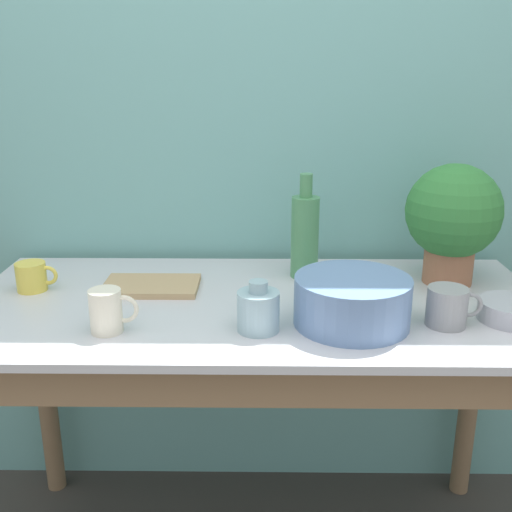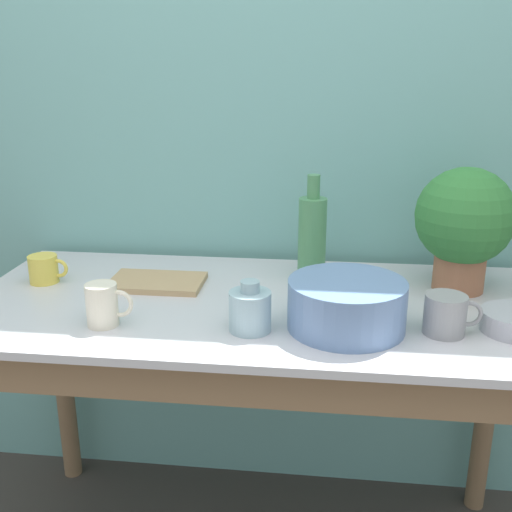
{
  "view_description": "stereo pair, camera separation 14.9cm",
  "coord_description": "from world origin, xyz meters",
  "px_view_note": "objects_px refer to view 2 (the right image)",
  "views": [
    {
      "loc": [
        0.02,
        -1.07,
        1.39
      ],
      "look_at": [
        0.0,
        0.35,
        0.93
      ],
      "focal_mm": 42.0,
      "sensor_mm": 36.0,
      "label": 1
    },
    {
      "loc": [
        0.17,
        -1.06,
        1.39
      ],
      "look_at": [
        0.0,
        0.35,
        0.93
      ],
      "focal_mm": 42.0,
      "sensor_mm": 36.0,
      "label": 2
    }
  ],
  "objects_px": {
    "mug_cream": "(103,305)",
    "bowl_wash_large": "(347,305)",
    "potted_plant": "(464,222)",
    "tray_board": "(157,282)",
    "bottle_tall": "(312,236)",
    "mug_yellow": "(44,269)",
    "bottle_short": "(250,310)",
    "mug_grey": "(446,314)"
  },
  "relations": [
    {
      "from": "bottle_tall",
      "to": "bottle_short",
      "type": "bearing_deg",
      "value": -109.17
    },
    {
      "from": "bowl_wash_large",
      "to": "mug_grey",
      "type": "relative_size",
      "value": 2.09
    },
    {
      "from": "bowl_wash_large",
      "to": "mug_grey",
      "type": "distance_m",
      "value": 0.22
    },
    {
      "from": "bowl_wash_large",
      "to": "mug_cream",
      "type": "distance_m",
      "value": 0.56
    },
    {
      "from": "mug_grey",
      "to": "mug_yellow",
      "type": "distance_m",
      "value": 1.06
    },
    {
      "from": "potted_plant",
      "to": "bowl_wash_large",
      "type": "height_order",
      "value": "potted_plant"
    },
    {
      "from": "bottle_tall",
      "to": "mug_cream",
      "type": "xyz_separation_m",
      "value": [
        -0.46,
        -0.38,
        -0.07
      ]
    },
    {
      "from": "bowl_wash_large",
      "to": "bottle_tall",
      "type": "distance_m",
      "value": 0.34
    },
    {
      "from": "bottle_tall",
      "to": "bottle_short",
      "type": "relative_size",
      "value": 2.49
    },
    {
      "from": "potted_plant",
      "to": "bowl_wash_large",
      "type": "bearing_deg",
      "value": -137.01
    },
    {
      "from": "potted_plant",
      "to": "mug_cream",
      "type": "xyz_separation_m",
      "value": [
        -0.86,
        -0.33,
        -0.14
      ]
    },
    {
      "from": "potted_plant",
      "to": "bowl_wash_large",
      "type": "distance_m",
      "value": 0.43
    },
    {
      "from": "bottle_tall",
      "to": "mug_yellow",
      "type": "distance_m",
      "value": 0.74
    },
    {
      "from": "mug_cream",
      "to": "tray_board",
      "type": "height_order",
      "value": "mug_cream"
    },
    {
      "from": "bottle_tall",
      "to": "mug_yellow",
      "type": "bearing_deg",
      "value": -170.63
    },
    {
      "from": "potted_plant",
      "to": "tray_board",
      "type": "bearing_deg",
      "value": -175.62
    },
    {
      "from": "bottle_short",
      "to": "tray_board",
      "type": "xyz_separation_m",
      "value": [
        -0.29,
        0.26,
        -0.04
      ]
    },
    {
      "from": "bowl_wash_large",
      "to": "tray_board",
      "type": "xyz_separation_m",
      "value": [
        -0.51,
        0.22,
        -0.05
      ]
    },
    {
      "from": "potted_plant",
      "to": "bottle_short",
      "type": "distance_m",
      "value": 0.63
    },
    {
      "from": "bowl_wash_large",
      "to": "bottle_tall",
      "type": "relative_size",
      "value": 0.91
    },
    {
      "from": "potted_plant",
      "to": "tray_board",
      "type": "xyz_separation_m",
      "value": [
        -0.81,
        -0.06,
        -0.18
      ]
    },
    {
      "from": "potted_plant",
      "to": "mug_grey",
      "type": "bearing_deg",
      "value": -106.3
    },
    {
      "from": "bottle_short",
      "to": "mug_yellow",
      "type": "xyz_separation_m",
      "value": [
        -0.6,
        0.24,
        -0.01
      ]
    },
    {
      "from": "bowl_wash_large",
      "to": "bottle_short",
      "type": "bearing_deg",
      "value": -169.94
    },
    {
      "from": "potted_plant",
      "to": "tray_board",
      "type": "relative_size",
      "value": 1.3
    },
    {
      "from": "bowl_wash_large",
      "to": "mug_cream",
      "type": "height_order",
      "value": "bowl_wash_large"
    },
    {
      "from": "potted_plant",
      "to": "bottle_tall",
      "type": "bearing_deg",
      "value": 173.63
    },
    {
      "from": "bottle_tall",
      "to": "tray_board",
      "type": "distance_m",
      "value": 0.44
    },
    {
      "from": "mug_grey",
      "to": "mug_yellow",
      "type": "xyz_separation_m",
      "value": [
        -1.04,
        0.21,
        -0.01
      ]
    },
    {
      "from": "bottle_tall",
      "to": "bowl_wash_large",
      "type": "bearing_deg",
      "value": -74.76
    },
    {
      "from": "bowl_wash_large",
      "to": "mug_yellow",
      "type": "height_order",
      "value": "bowl_wash_large"
    },
    {
      "from": "mug_cream",
      "to": "bowl_wash_large",
      "type": "bearing_deg",
      "value": 5.2
    },
    {
      "from": "bowl_wash_large",
      "to": "tray_board",
      "type": "relative_size",
      "value": 1.06
    },
    {
      "from": "bottle_tall",
      "to": "bottle_short",
      "type": "distance_m",
      "value": 0.39
    },
    {
      "from": "mug_grey",
      "to": "potted_plant",
      "type": "bearing_deg",
      "value": 73.7
    },
    {
      "from": "bowl_wash_large",
      "to": "mug_yellow",
      "type": "xyz_separation_m",
      "value": [
        -0.82,
        0.21,
        -0.02
      ]
    },
    {
      "from": "potted_plant",
      "to": "mug_cream",
      "type": "height_order",
      "value": "potted_plant"
    },
    {
      "from": "bottle_short",
      "to": "mug_grey",
      "type": "relative_size",
      "value": 0.92
    },
    {
      "from": "potted_plant",
      "to": "mug_yellow",
      "type": "relative_size",
      "value": 2.98
    },
    {
      "from": "bottle_tall",
      "to": "mug_grey",
      "type": "distance_m",
      "value": 0.46
    },
    {
      "from": "mug_cream",
      "to": "bottle_short",
      "type": "bearing_deg",
      "value": 2.05
    },
    {
      "from": "tray_board",
      "to": "bottle_tall",
      "type": "bearing_deg",
      "value": 14.24
    }
  ]
}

